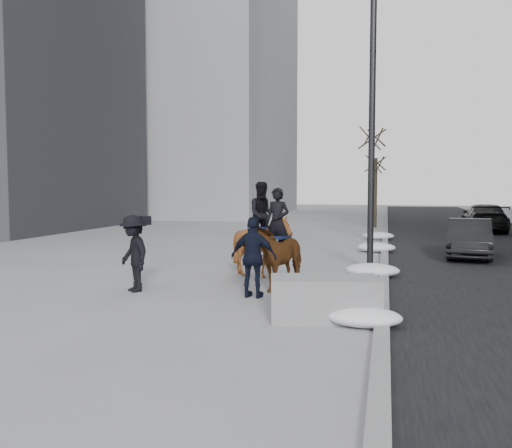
% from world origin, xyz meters
% --- Properties ---
extents(ground, '(120.00, 120.00, 0.00)m').
position_xyz_m(ground, '(0.00, 0.00, 0.00)').
color(ground, gray).
rests_on(ground, ground).
extents(road, '(8.00, 90.00, 0.01)m').
position_xyz_m(road, '(7.00, 10.00, 0.01)').
color(road, black).
rests_on(road, ground).
extents(curb, '(0.25, 90.00, 0.12)m').
position_xyz_m(curb, '(3.00, 10.00, 0.06)').
color(curb, gray).
rests_on(curb, ground).
extents(planter, '(2.09, 1.36, 0.77)m').
position_xyz_m(planter, '(1.98, -1.74, 0.39)').
color(planter, gray).
rests_on(planter, ground).
extents(car_near, '(1.86, 4.08, 1.30)m').
position_xyz_m(car_near, '(5.78, 7.99, 0.65)').
color(car_near, black).
rests_on(car_near, ground).
extents(car_far, '(2.34, 5.15, 1.46)m').
position_xyz_m(car_far, '(8.11, 19.34, 0.73)').
color(car_far, black).
rests_on(car_far, ground).
extents(tree_near, '(1.20, 1.20, 5.53)m').
position_xyz_m(tree_near, '(2.40, 13.47, 2.76)').
color(tree_near, '#372E20').
rests_on(tree_near, ground).
extents(tree_far, '(1.20, 1.20, 4.49)m').
position_xyz_m(tree_far, '(2.40, 21.01, 2.25)').
color(tree_far, '#382A21').
rests_on(tree_far, ground).
extents(mounted_left, '(1.29, 1.99, 2.37)m').
position_xyz_m(mounted_left, '(0.56, 0.88, 0.88)').
color(mounted_left, '#46270E').
rests_on(mounted_left, ground).
extents(mounted_right, '(1.83, 1.92, 2.52)m').
position_xyz_m(mounted_right, '(-0.14, 2.47, 1.01)').
color(mounted_right, '#532710').
rests_on(mounted_right, ground).
extents(feeder, '(1.06, 0.90, 1.75)m').
position_xyz_m(feeder, '(0.27, -0.15, 0.88)').
color(feeder, black).
rests_on(feeder, ground).
extents(camera_crew, '(1.28, 1.24, 1.75)m').
position_xyz_m(camera_crew, '(-2.55, -0.13, 0.89)').
color(camera_crew, black).
rests_on(camera_crew, ground).
extents(lamppost, '(0.25, 0.80, 9.09)m').
position_xyz_m(lamppost, '(2.60, 4.46, 4.99)').
color(lamppost, black).
rests_on(lamppost, ground).
extents(snow_piles, '(1.43, 16.35, 0.36)m').
position_xyz_m(snow_piles, '(2.70, 6.14, 0.18)').
color(snow_piles, white).
rests_on(snow_piles, ground).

